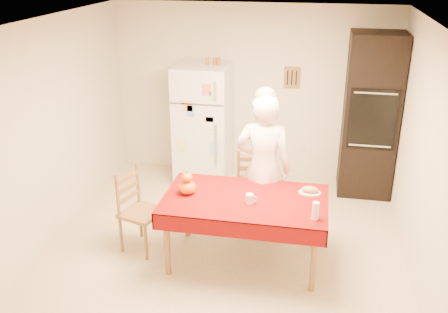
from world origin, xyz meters
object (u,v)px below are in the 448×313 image
(chair_left, at_px, (137,207))
(coffee_mug, at_px, (250,199))
(refrigerator, at_px, (203,124))
(oven_cabinet, at_px, (370,116))
(seated_woman, at_px, (263,168))
(dining_table, at_px, (245,204))
(pumpkin_lower, at_px, (187,187))
(bread_plate, at_px, (310,193))
(chair_far, at_px, (254,188))
(wine_glass, at_px, (315,211))

(chair_left, height_order, coffee_mug, chair_left)
(refrigerator, bearing_deg, oven_cabinet, 1.18)
(refrigerator, distance_m, seated_woman, 1.77)
(coffee_mug, bearing_deg, oven_cabinet, 58.40)
(dining_table, bearing_deg, chair_left, 177.54)
(pumpkin_lower, height_order, bread_plate, pumpkin_lower)
(coffee_mug, bearing_deg, pumpkin_lower, 172.24)
(dining_table, relative_size, pumpkin_lower, 8.97)
(oven_cabinet, relative_size, chair_far, 2.32)
(pumpkin_lower, bearing_deg, bread_plate, 10.79)
(refrigerator, distance_m, coffee_mug, 2.29)
(oven_cabinet, bearing_deg, chair_far, -137.66)
(refrigerator, bearing_deg, dining_table, -65.25)
(wine_glass, bearing_deg, coffee_mug, 163.30)
(seated_woman, bearing_deg, dining_table, 79.19)
(chair_far, bearing_deg, dining_table, -102.25)
(chair_far, bearing_deg, refrigerator, 113.66)
(refrigerator, bearing_deg, pumpkin_lower, -81.56)
(refrigerator, height_order, oven_cabinet, oven_cabinet)
(chair_far, distance_m, wine_glass, 1.34)
(chair_far, bearing_deg, wine_glass, -68.63)
(refrigerator, distance_m, chair_far, 1.55)
(coffee_mug, xyz_separation_m, bread_plate, (0.59, 0.33, -0.04))
(oven_cabinet, xyz_separation_m, seated_woman, (-1.25, -1.49, -0.22))
(dining_table, distance_m, bread_plate, 0.70)
(dining_table, distance_m, chair_far, 0.79)
(wine_glass, bearing_deg, bread_plate, 97.22)
(chair_left, relative_size, wine_glass, 5.40)
(chair_left, bearing_deg, refrigerator, 7.78)
(chair_far, height_order, seated_woman, seated_woman)
(chair_far, bearing_deg, pumpkin_lower, -141.02)
(chair_left, distance_m, bread_plate, 1.90)
(refrigerator, height_order, pumpkin_lower, refrigerator)
(dining_table, xyz_separation_m, coffee_mug, (0.06, -0.10, 0.12))
(chair_left, distance_m, coffee_mug, 1.32)
(pumpkin_lower, bearing_deg, refrigerator, 98.44)
(dining_table, relative_size, seated_woman, 0.97)
(refrigerator, distance_m, dining_table, 2.18)
(seated_woman, height_order, bread_plate, seated_woman)
(refrigerator, bearing_deg, bread_plate, -48.08)
(coffee_mug, bearing_deg, wine_glass, -16.70)
(chair_far, xyz_separation_m, coffee_mug, (0.07, -0.87, 0.30))
(coffee_mug, relative_size, pumpkin_lower, 0.53)
(chair_left, relative_size, bread_plate, 3.96)
(dining_table, distance_m, coffee_mug, 0.17)
(chair_left, height_order, wine_glass, chair_left)
(refrigerator, relative_size, bread_plate, 7.08)
(chair_left, height_order, seated_woman, seated_woman)
(chair_left, xyz_separation_m, coffee_mug, (1.28, -0.15, 0.30))
(bread_plate, bearing_deg, refrigerator, 131.92)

